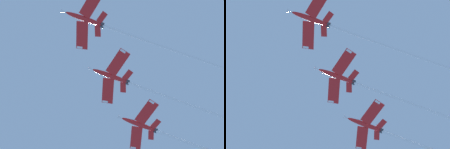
% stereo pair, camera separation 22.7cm
% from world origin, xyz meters
% --- Properties ---
extents(jet_lead, '(47.69, 30.89, 10.76)m').
position_xyz_m(jet_lead, '(2.62, 5.13, 121.42)').
color(jet_lead, red).
extents(jet_second, '(53.28, 33.57, 12.15)m').
position_xyz_m(jet_second, '(-19.80, -0.02, 118.11)').
color(jet_second, red).
extents(jet_third, '(46.51, 30.33, 11.21)m').
position_xyz_m(jet_third, '(-37.65, -5.37, 115.67)').
color(jet_third, red).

